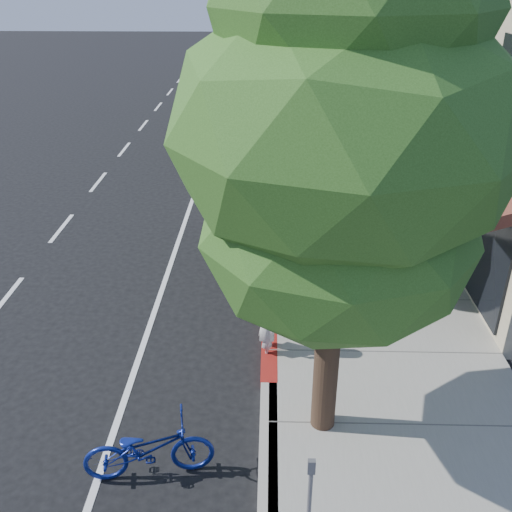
{
  "coord_description": "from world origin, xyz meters",
  "views": [
    {
      "loc": [
        -0.02,
        -9.23,
        7.02
      ],
      "look_at": [
        -0.31,
        1.74,
        1.35
      ],
      "focal_mm": 40.0,
      "sensor_mm": 36.0,
      "label": 1
    }
  ],
  "objects_px": {
    "bicycle": "(149,449)",
    "street_tree_0": "(342,140)",
    "street_tree_4": "(290,22)",
    "white_pickup": "(240,110)",
    "street_tree_1": "(312,94)",
    "street_tree_3": "(295,15)",
    "dark_suv_far": "(263,87)",
    "street_tree_2": "(301,53)",
    "street_tree_5": "(288,11)",
    "dark_sedan": "(250,140)",
    "pedestrian": "(356,186)",
    "silver_suv": "(255,180)",
    "cyclist": "(268,322)"
  },
  "relations": [
    {
      "from": "bicycle",
      "to": "street_tree_0",
      "type": "bearing_deg",
      "value": -79.92
    },
    {
      "from": "street_tree_4",
      "to": "white_pickup",
      "type": "relative_size",
      "value": 1.3
    },
    {
      "from": "street_tree_1",
      "to": "street_tree_3",
      "type": "height_order",
      "value": "street_tree_3"
    },
    {
      "from": "street_tree_4",
      "to": "white_pickup",
      "type": "distance_m",
      "value": 5.89
    },
    {
      "from": "bicycle",
      "to": "dark_suv_far",
      "type": "xyz_separation_m",
      "value": [
        1.3,
        26.86,
        0.21
      ]
    },
    {
      "from": "street_tree_2",
      "to": "street_tree_5",
      "type": "xyz_separation_m",
      "value": [
        0.0,
        18.0,
        -0.04
      ]
    },
    {
      "from": "street_tree_3",
      "to": "dark_sedan",
      "type": "height_order",
      "value": "street_tree_3"
    },
    {
      "from": "street_tree_3",
      "to": "street_tree_4",
      "type": "bearing_deg",
      "value": 90.0
    },
    {
      "from": "pedestrian",
      "to": "street_tree_1",
      "type": "bearing_deg",
      "value": 52.55
    },
    {
      "from": "street_tree_5",
      "to": "white_pickup",
      "type": "distance_m",
      "value": 10.95
    },
    {
      "from": "street_tree_1",
      "to": "dark_sedan",
      "type": "distance_m",
      "value": 9.47
    },
    {
      "from": "street_tree_2",
      "to": "dark_suv_far",
      "type": "distance_m",
      "value": 14.42
    },
    {
      "from": "bicycle",
      "to": "silver_suv",
      "type": "height_order",
      "value": "silver_suv"
    },
    {
      "from": "street_tree_1",
      "to": "dark_sedan",
      "type": "relative_size",
      "value": 1.42
    },
    {
      "from": "street_tree_2",
      "to": "bicycle",
      "type": "relative_size",
      "value": 3.59
    },
    {
      "from": "street_tree_0",
      "to": "street_tree_2",
      "type": "xyz_separation_m",
      "value": [
        -0.0,
        12.0,
        -0.54
      ]
    },
    {
      "from": "street_tree_5",
      "to": "dark_sedan",
      "type": "bearing_deg",
      "value": -96.47
    },
    {
      "from": "street_tree_1",
      "to": "cyclist",
      "type": "height_order",
      "value": "street_tree_1"
    },
    {
      "from": "silver_suv",
      "to": "white_pickup",
      "type": "distance_m",
      "value": 10.01
    },
    {
      "from": "street_tree_5",
      "to": "pedestrian",
      "type": "height_order",
      "value": "street_tree_5"
    },
    {
      "from": "street_tree_1",
      "to": "street_tree_4",
      "type": "xyz_separation_m",
      "value": [
        0.0,
        18.0,
        -0.05
      ]
    },
    {
      "from": "street_tree_5",
      "to": "silver_suv",
      "type": "relative_size",
      "value": 1.21
    },
    {
      "from": "silver_suv",
      "to": "dark_suv_far",
      "type": "height_order",
      "value": "silver_suv"
    },
    {
      "from": "pedestrian",
      "to": "dark_sedan",
      "type": "bearing_deg",
      "value": -67.1
    },
    {
      "from": "white_pickup",
      "to": "bicycle",
      "type": "bearing_deg",
      "value": -85.93
    },
    {
      "from": "street_tree_2",
      "to": "street_tree_4",
      "type": "bearing_deg",
      "value": 90.0
    },
    {
      "from": "street_tree_0",
      "to": "white_pickup",
      "type": "xyz_separation_m",
      "value": [
        -2.43,
        19.96,
        -4.2
      ]
    },
    {
      "from": "dark_sedan",
      "to": "dark_suv_far",
      "type": "xyz_separation_m",
      "value": [
        0.34,
        11.24,
        -0.12
      ]
    },
    {
      "from": "street_tree_5",
      "to": "street_tree_0",
      "type": "bearing_deg",
      "value": -90.0
    },
    {
      "from": "street_tree_3",
      "to": "street_tree_1",
      "type": "bearing_deg",
      "value": -90.0
    },
    {
      "from": "cyclist",
      "to": "bicycle",
      "type": "bearing_deg",
      "value": 142.77
    },
    {
      "from": "street_tree_2",
      "to": "silver_suv",
      "type": "height_order",
      "value": "street_tree_2"
    },
    {
      "from": "street_tree_2",
      "to": "silver_suv",
      "type": "relative_size",
      "value": 1.14
    },
    {
      "from": "white_pickup",
      "to": "dark_suv_far",
      "type": "distance_m",
      "value": 5.99
    },
    {
      "from": "street_tree_5",
      "to": "dark_suv_far",
      "type": "height_order",
      "value": "street_tree_5"
    },
    {
      "from": "street_tree_0",
      "to": "dark_sedan",
      "type": "xyz_separation_m",
      "value": [
        -1.74,
        14.63,
        -4.13
      ]
    },
    {
      "from": "dark_suv_far",
      "to": "street_tree_2",
      "type": "bearing_deg",
      "value": -88.54
    },
    {
      "from": "street_tree_4",
      "to": "street_tree_5",
      "type": "height_order",
      "value": "street_tree_5"
    },
    {
      "from": "street_tree_4",
      "to": "street_tree_5",
      "type": "distance_m",
      "value": 6.0
    },
    {
      "from": "street_tree_2",
      "to": "white_pickup",
      "type": "distance_m",
      "value": 9.09
    },
    {
      "from": "street_tree_1",
      "to": "bicycle",
      "type": "bearing_deg",
      "value": -111.09
    },
    {
      "from": "cyclist",
      "to": "dark_sedan",
      "type": "distance_m",
      "value": 12.62
    },
    {
      "from": "street_tree_0",
      "to": "silver_suv",
      "type": "height_order",
      "value": "street_tree_0"
    },
    {
      "from": "street_tree_3",
      "to": "silver_suv",
      "type": "xyz_separation_m",
      "value": [
        -1.4,
        -8.0,
        -4.26
      ]
    },
    {
      "from": "street_tree_5",
      "to": "dark_suv_far",
      "type": "xyz_separation_m",
      "value": [
        -1.4,
        -4.14,
        -3.68
      ]
    },
    {
      "from": "street_tree_4",
      "to": "pedestrian",
      "type": "relative_size",
      "value": 4.09
    },
    {
      "from": "street_tree_3",
      "to": "white_pickup",
      "type": "height_order",
      "value": "street_tree_3"
    },
    {
      "from": "street_tree_5",
      "to": "cyclist",
      "type": "xyz_separation_m",
      "value": [
        -0.92,
        -27.96,
        -3.62
      ]
    },
    {
      "from": "street_tree_0",
      "to": "silver_suv",
      "type": "bearing_deg",
      "value": 97.97
    },
    {
      "from": "street_tree_3",
      "to": "street_tree_5",
      "type": "bearing_deg",
      "value": 90.0
    }
  ]
}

